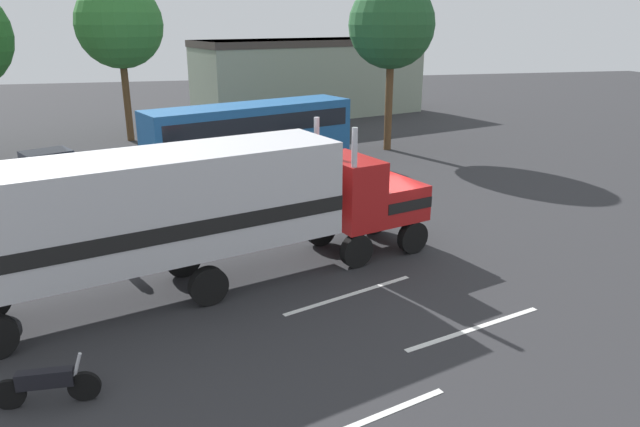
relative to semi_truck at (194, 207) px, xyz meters
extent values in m
plane|color=#2D2D30|center=(6.02, 2.08, -2.52)|extent=(120.00, 120.00, 0.00)
cube|color=silver|center=(4.20, -1.42, -2.52)|extent=(4.17, 1.72, 0.01)
cube|color=silver|center=(6.82, -3.97, -2.52)|extent=(4.27, 1.39, 0.01)
cube|color=silver|center=(2.80, -6.89, -2.52)|extent=(4.24, 1.50, 0.01)
cube|color=#B21919|center=(6.49, 2.15, -0.82)|extent=(2.50, 2.94, 1.20)
cube|color=#B21919|center=(4.97, 1.65, -0.32)|extent=(2.12, 2.81, 2.20)
cube|color=silver|center=(7.38, 2.45, -0.82)|extent=(0.74, 2.02, 1.08)
cube|color=black|center=(6.49, 2.15, -0.76)|extent=(2.51, 2.98, 0.36)
cylinder|color=silver|center=(4.10, 2.52, 0.28)|extent=(0.18, 0.18, 3.40)
cylinder|color=silver|center=(4.80, 0.43, 0.28)|extent=(0.18, 0.18, 3.40)
cube|color=silver|center=(-1.05, -0.36, 0.23)|extent=(10.78, 5.78, 2.80)
cube|color=black|center=(-1.05, -0.36, -0.19)|extent=(10.80, 5.82, 0.44)
cylinder|color=silver|center=(4.96, 3.01, -1.57)|extent=(1.44, 1.02, 0.64)
cylinder|color=black|center=(6.43, 3.29, -1.97)|extent=(1.14, 0.63, 1.10)
cylinder|color=black|center=(7.12, 1.20, -1.97)|extent=(1.14, 0.63, 1.10)
cylinder|color=black|center=(4.24, 2.57, -1.97)|extent=(1.14, 0.63, 1.10)
cylinder|color=black|center=(4.94, 0.48, -1.97)|extent=(1.14, 0.63, 1.10)
cylinder|color=black|center=(-0.45, 1.00, -1.97)|extent=(1.14, 0.63, 1.10)
cylinder|color=black|center=(0.24, -1.09, -1.97)|extent=(1.14, 0.63, 1.10)
cylinder|color=black|center=(-2.25, 1.95, -2.11)|extent=(0.18, 0.18, 0.82)
cylinder|color=black|center=(-2.39, 1.89, -2.11)|extent=(0.18, 0.18, 0.82)
cylinder|color=gray|center=(-2.32, 1.92, -1.41)|extent=(0.34, 0.34, 0.58)
sphere|color=tan|center=(-2.32, 1.92, -1.01)|extent=(0.23, 0.23, 0.23)
cube|color=black|center=(-2.40, 2.10, -1.39)|extent=(0.30, 0.25, 0.36)
cube|color=#1E5999|center=(3.12, 13.90, -0.57)|extent=(11.15, 6.53, 2.90)
cube|color=black|center=(3.12, 13.90, 0.01)|extent=(10.55, 6.32, 0.90)
cylinder|color=black|center=(6.49, 16.50, -2.02)|extent=(1.03, 0.64, 1.00)
cylinder|color=black|center=(7.34, 14.41, -2.02)|extent=(1.03, 0.64, 1.00)
cylinder|color=black|center=(-0.73, 13.54, -2.02)|extent=(1.03, 0.64, 1.00)
cylinder|color=black|center=(0.12, 11.46, -2.02)|extent=(1.03, 0.64, 1.00)
cube|color=#234C8C|center=(-6.90, 13.30, -1.85)|extent=(4.72, 3.69, 0.70)
cube|color=#1E232D|center=(-6.73, 13.40, -1.23)|extent=(2.64, 2.46, 0.55)
cylinder|color=black|center=(-7.84, 11.90, -2.20)|extent=(0.67, 0.50, 0.64)
cylinder|color=black|center=(-8.59, 13.27, -2.20)|extent=(0.67, 0.50, 0.64)
cylinder|color=black|center=(-5.21, 13.34, -2.20)|extent=(0.67, 0.50, 0.64)
cylinder|color=black|center=(-5.96, 14.71, -2.20)|extent=(0.67, 0.50, 0.64)
cylinder|color=black|center=(-2.46, -4.87, -2.19)|extent=(0.66, 0.12, 0.66)
cylinder|color=black|center=(-3.91, -4.83, -2.19)|extent=(0.66, 0.12, 0.66)
cube|color=black|center=(-3.18, -4.85, -1.91)|extent=(1.11, 0.27, 0.36)
cylinder|color=silver|center=(-2.56, -4.87, -1.74)|extent=(0.28, 0.08, 0.69)
cylinder|color=brown|center=(-3.73, 23.28, 0.15)|extent=(0.44, 0.44, 5.35)
sphere|color=#317631|center=(-3.73, 23.28, 4.67)|extent=(5.29, 5.29, 5.29)
cylinder|color=brown|center=(11.67, 17.00, 0.22)|extent=(0.44, 0.44, 5.49)
sphere|color=#25592D|center=(11.67, 17.00, 4.69)|extent=(4.94, 4.94, 4.94)
cube|color=gray|center=(9.86, 30.73, 0.49)|extent=(19.26, 11.47, 6.02)
cube|color=#3F3833|center=(9.86, 30.73, 3.25)|extent=(19.39, 11.60, 0.50)
camera|label=1|loc=(0.04, -15.92, 5.02)|focal=32.59mm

